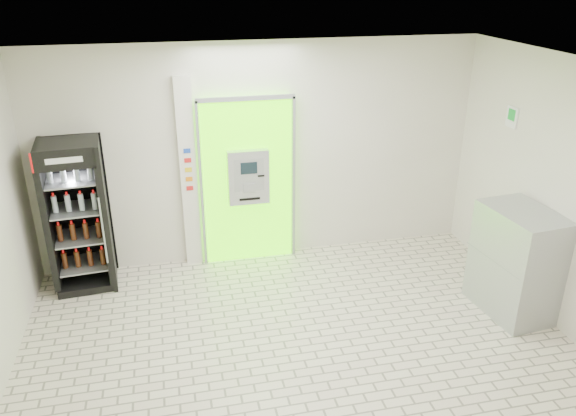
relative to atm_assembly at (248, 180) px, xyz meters
name	(u,v)px	position (x,y,z in m)	size (l,w,h in m)	color
ground	(304,360)	(0.20, -2.41, -1.17)	(6.00, 6.00, 0.00)	beige
room_shell	(307,201)	(0.20, -2.41, 0.67)	(6.00, 6.00, 6.00)	silver
atm_assembly	(248,180)	(0.00, 0.00, 0.00)	(1.30, 0.24, 2.33)	#54FB00
pillar	(189,175)	(-0.78, 0.04, 0.13)	(0.22, 0.11, 2.60)	silver
beverage_cooler	(79,218)	(-2.19, -0.24, -0.24)	(0.78, 0.72, 1.93)	black
steel_cabinet	(517,262)	(2.86, -2.02, -0.52)	(0.76, 1.04, 1.30)	#A1A3A8
exit_sign	(512,117)	(3.19, -1.01, 0.95)	(0.02, 0.22, 0.26)	white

